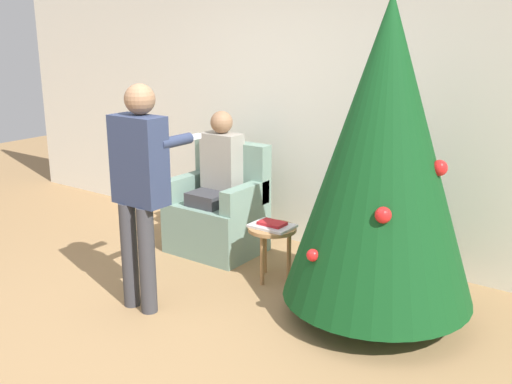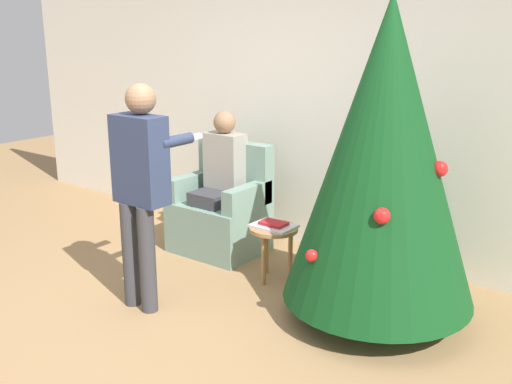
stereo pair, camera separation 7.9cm
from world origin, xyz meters
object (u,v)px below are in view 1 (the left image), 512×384
at_px(person_standing, 140,179).
at_px(side_stool, 272,236).
at_px(person_seated, 217,176).
at_px(armchair, 219,213).
at_px(christmas_tree, 384,153).

relative_size(person_standing, side_stool, 3.64).
relative_size(person_seated, side_stool, 2.86).
height_order(person_standing, side_stool, person_standing).
xyz_separation_m(armchair, side_stool, (0.77, -0.27, 0.02)).
distance_m(christmas_tree, person_seated, 1.84).
bearing_deg(person_standing, side_stool, 62.66).
xyz_separation_m(person_seated, person_standing, (0.28, -1.19, 0.26)).
relative_size(christmas_tree, armchair, 2.25).
distance_m(christmas_tree, armchair, 1.97).
height_order(armchair, person_standing, person_standing).
bearing_deg(person_seated, side_stool, -17.47).
bearing_deg(side_stool, person_seated, 162.53).
relative_size(christmas_tree, person_seated, 1.74).
relative_size(christmas_tree, side_stool, 4.96).
bearing_deg(christmas_tree, armchair, 167.79).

